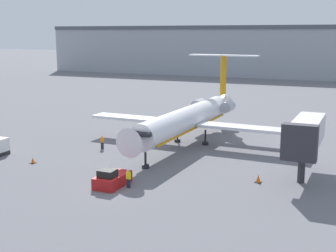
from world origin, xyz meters
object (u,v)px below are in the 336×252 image
(airplane_main, at_px, (189,118))
(traffic_cone_left, at_px, (33,161))
(worker_by_wing, at_px, (102,142))
(jet_bridge, at_px, (306,134))
(pushback_tug, at_px, (112,179))
(traffic_cone_right, at_px, (258,179))
(worker_near_tug, at_px, (128,178))

(airplane_main, xyz_separation_m, traffic_cone_left, (-12.69, -15.20, -3.24))
(worker_by_wing, height_order, jet_bridge, jet_bridge)
(traffic_cone_left, bearing_deg, airplane_main, 50.14)
(pushback_tug, xyz_separation_m, traffic_cone_left, (-12.13, 3.26, -0.37))
(airplane_main, xyz_separation_m, pushback_tug, (-0.56, -18.46, -2.87))
(airplane_main, xyz_separation_m, worker_by_wing, (-9.11, -6.38, -2.64))
(traffic_cone_left, relative_size, traffic_cone_right, 0.83)
(traffic_cone_right, relative_size, jet_bridge, 0.08)
(worker_near_tug, bearing_deg, traffic_cone_right, 31.11)
(airplane_main, distance_m, worker_by_wing, 11.43)
(pushback_tug, xyz_separation_m, worker_by_wing, (-8.55, 12.09, 0.23))
(worker_by_wing, bearing_deg, worker_near_tug, -49.40)
(worker_near_tug, bearing_deg, jet_bridge, 34.42)
(traffic_cone_right, height_order, jet_bridge, jet_bridge)
(airplane_main, bearing_deg, traffic_cone_right, -44.85)
(worker_by_wing, bearing_deg, traffic_cone_right, -14.56)
(pushback_tug, height_order, traffic_cone_left, pushback_tug)
(worker_near_tug, height_order, jet_bridge, jet_bridge)
(airplane_main, bearing_deg, worker_near_tug, -86.46)
(worker_by_wing, height_order, traffic_cone_left, worker_by_wing)
(traffic_cone_right, bearing_deg, airplane_main, 135.15)
(airplane_main, height_order, worker_by_wing, airplane_main)
(airplane_main, relative_size, worker_by_wing, 17.34)
(worker_near_tug, bearing_deg, airplane_main, 93.54)
(worker_near_tug, distance_m, traffic_cone_left, 14.19)
(worker_by_wing, xyz_separation_m, traffic_cone_left, (-3.58, -8.82, -0.60))
(traffic_cone_left, bearing_deg, traffic_cone_right, 7.79)
(airplane_main, xyz_separation_m, traffic_cone_right, (11.90, -11.84, -3.17))
(traffic_cone_left, xyz_separation_m, jet_bridge, (28.37, 6.84, 4.13))
(pushback_tug, distance_m, worker_by_wing, 14.81)
(pushback_tug, bearing_deg, worker_by_wing, 125.28)
(worker_near_tug, xyz_separation_m, traffic_cone_left, (-13.82, 3.13, -0.65))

